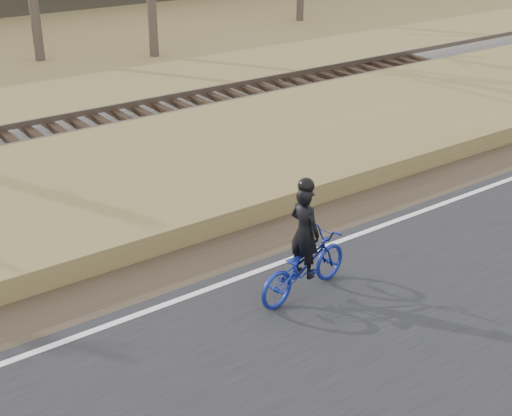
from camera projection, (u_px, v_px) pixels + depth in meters
ground at (41, 363)px, 10.04m from camera, size 120.00×120.00×0.00m
edge_line at (35, 352)px, 10.16m from camera, size 120.00×0.12×0.01m
shoulder at (12, 323)px, 10.91m from camera, size 120.00×1.60×0.04m
cyclist at (304, 258)px, 11.36m from camera, size 2.01×0.97×2.02m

